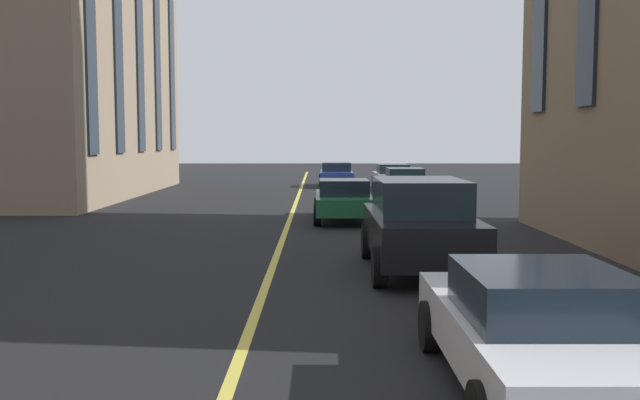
# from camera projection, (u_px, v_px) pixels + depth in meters

# --- Properties ---
(lane_centre_line) EXTENTS (80.00, 0.16, 0.01)m
(lane_centre_line) POSITION_uv_depth(u_px,v_px,m) (279.00, 250.00, 16.78)
(lane_centre_line) COLOR #D8C64C
(lane_centre_line) RESTS_ON ground_plane
(car_silver_near) EXTENTS (4.40, 1.95, 1.37)m
(car_silver_near) POSITION_uv_depth(u_px,v_px,m) (393.00, 176.00, 36.77)
(car_silver_near) COLOR #B7BABF
(car_silver_near) RESTS_ON ground_plane
(car_blue_trailing) EXTENTS (4.40, 1.95, 1.37)m
(car_blue_trailing) POSITION_uv_depth(u_px,v_px,m) (336.00, 174.00, 39.14)
(car_blue_trailing) COLOR navy
(car_blue_trailing) RESTS_ON ground_plane
(car_white_far) EXTENTS (4.40, 1.95, 1.37)m
(car_white_far) POSITION_uv_depth(u_px,v_px,m) (536.00, 329.00, 7.23)
(car_white_far) COLOR silver
(car_white_far) RESTS_ON ground_plane
(car_black_parked_a) EXTENTS (4.70, 2.14, 1.88)m
(car_black_parked_a) POSITION_uv_depth(u_px,v_px,m) (419.00, 224.00, 13.99)
(car_black_parked_a) COLOR black
(car_black_parked_a) RESTS_ON ground_plane
(car_green_parked_b) EXTENTS (4.40, 1.95, 1.37)m
(car_green_parked_b) POSITION_uv_depth(u_px,v_px,m) (344.00, 199.00, 22.74)
(car_green_parked_b) COLOR #1E6038
(car_green_parked_b) RESTS_ON ground_plane
(car_green_oncoming) EXTENTS (4.40, 1.95, 1.37)m
(car_green_oncoming) POSITION_uv_depth(u_px,v_px,m) (404.00, 182.00, 31.70)
(car_green_oncoming) COLOR #1E6038
(car_green_oncoming) RESTS_ON ground_plane
(building_left_near) EXTENTS (17.70, 9.15, 14.99)m
(building_left_near) POSITION_uv_depth(u_px,v_px,m) (42.00, 36.00, 32.38)
(building_left_near) COLOR gray
(building_left_near) RESTS_ON ground_plane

